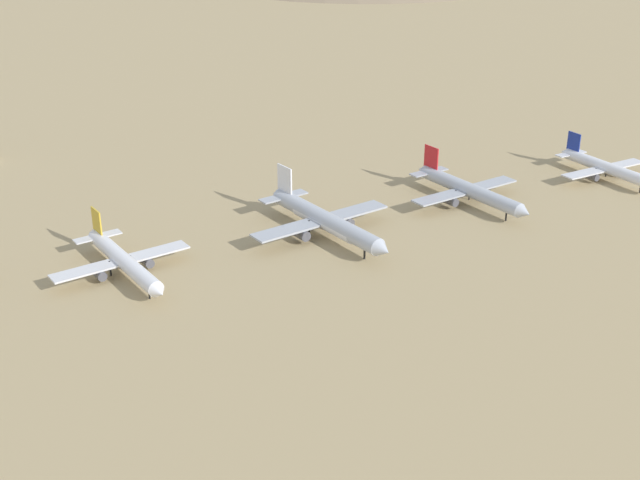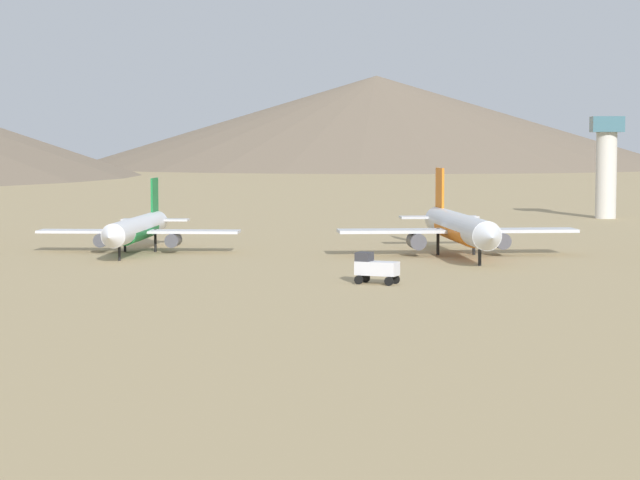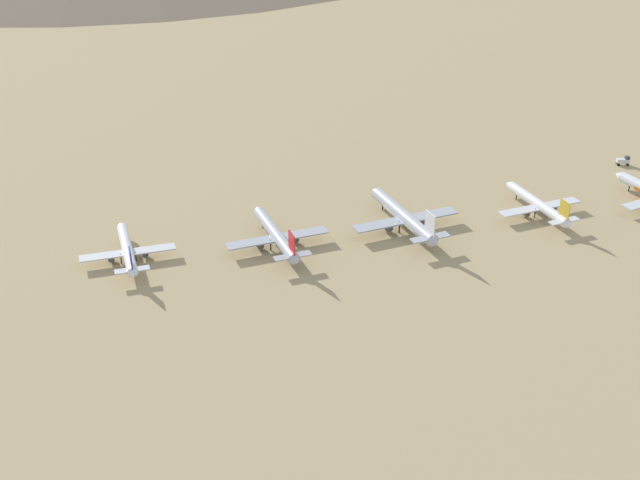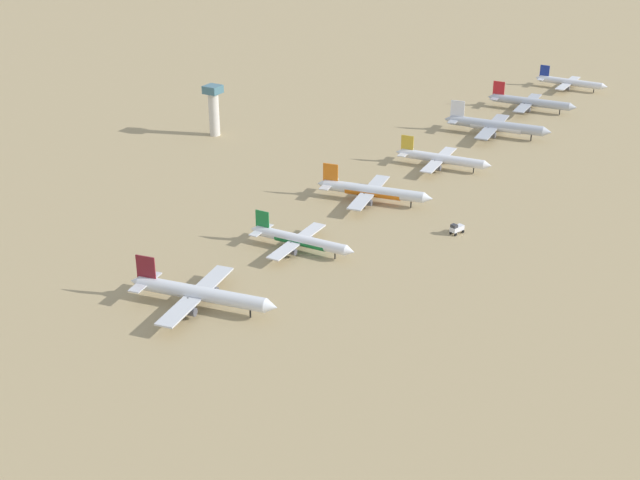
{
  "view_description": "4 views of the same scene",
  "coord_description": "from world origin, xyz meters",
  "px_view_note": "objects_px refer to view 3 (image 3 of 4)",
  "views": [
    {
      "loc": [
        171.82,
        -48.92,
        86.12
      ],
      "look_at": [
        13.71,
        43.93,
        4.16
      ],
      "focal_mm": 45.08,
      "sensor_mm": 36.0,
      "label": 1
    },
    {
      "loc": [
        183.12,
        -54.66,
        17.22
      ],
      "look_at": [
        1.91,
        -71.16,
        3.08
      ],
      "focal_mm": 69.38,
      "sensor_mm": 36.0,
      "label": 2
    },
    {
      "loc": [
        -263.84,
        167.83,
        148.7
      ],
      "look_at": [
        -1.06,
        84.65,
        3.37
      ],
      "focal_mm": 49.91,
      "sensor_mm": 36.0,
      "label": 3
    },
    {
      "loc": [
        132.04,
        -327.12,
        126.79
      ],
      "look_at": [
        -0.57,
        -101.42,
        5.87
      ],
      "focal_mm": 49.16,
      "sensor_mm": 36.0,
      "label": 4
    }
  ],
  "objects_px": {
    "parked_jet_5": "(276,235)",
    "service_truck": "(624,160)",
    "parked_jet_3": "(538,205)",
    "parked_jet_4": "(404,217)",
    "parked_jet_6": "(127,250)"
  },
  "relations": [
    {
      "from": "parked_jet_3",
      "to": "service_truck",
      "type": "xyz_separation_m",
      "value": [
        31.44,
        -59.33,
        -2.0
      ]
    },
    {
      "from": "parked_jet_3",
      "to": "parked_jet_5",
      "type": "relative_size",
      "value": 0.92
    },
    {
      "from": "parked_jet_3",
      "to": "service_truck",
      "type": "bearing_deg",
      "value": -62.08
    },
    {
      "from": "parked_jet_3",
      "to": "parked_jet_4",
      "type": "height_order",
      "value": "parked_jet_4"
    },
    {
      "from": "parked_jet_5",
      "to": "parked_jet_6",
      "type": "height_order",
      "value": "parked_jet_5"
    },
    {
      "from": "parked_jet_5",
      "to": "parked_jet_6",
      "type": "relative_size",
      "value": 1.14
    },
    {
      "from": "parked_jet_3",
      "to": "parked_jet_5",
      "type": "height_order",
      "value": "parked_jet_5"
    },
    {
      "from": "parked_jet_5",
      "to": "service_truck",
      "type": "height_order",
      "value": "parked_jet_5"
    },
    {
      "from": "parked_jet_4",
      "to": "service_truck",
      "type": "height_order",
      "value": "parked_jet_4"
    },
    {
      "from": "parked_jet_6",
      "to": "service_truck",
      "type": "bearing_deg",
      "value": -84.45
    },
    {
      "from": "parked_jet_3",
      "to": "parked_jet_4",
      "type": "relative_size",
      "value": 0.83
    },
    {
      "from": "parked_jet_4",
      "to": "parked_jet_6",
      "type": "xyz_separation_m",
      "value": [
        6.49,
        99.43,
        -0.96
      ]
    },
    {
      "from": "parked_jet_5",
      "to": "parked_jet_6",
      "type": "xyz_separation_m",
      "value": [
        5.8,
        51.24,
        -0.53
      ]
    },
    {
      "from": "parked_jet_4",
      "to": "parked_jet_6",
      "type": "height_order",
      "value": "parked_jet_4"
    },
    {
      "from": "parked_jet_4",
      "to": "parked_jet_5",
      "type": "xyz_separation_m",
      "value": [
        0.69,
        48.19,
        -0.43
      ]
    }
  ]
}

